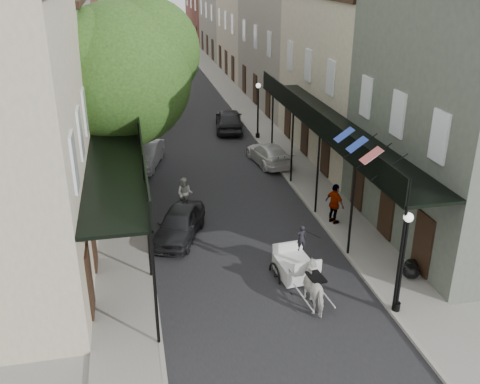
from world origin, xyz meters
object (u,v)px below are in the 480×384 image
lamppost_left (141,189)px  car_right_near (269,154)px  car_left_mid (145,155)px  car_left_far (148,113)px  tree_near (128,69)px  lamppost_right_far (258,110)px  car_left_near (179,224)px  car_right_far (229,120)px  tree_far (124,42)px  pedestrian_sidewalk_left (130,170)px  pedestrian_sidewalk_right (335,204)px  horse (317,288)px  pedestrian_walking (185,194)px  lamppost_right_near (402,261)px  carriage (292,251)px

lamppost_left → car_right_near: bearing=43.3°
car_left_mid → car_left_far: size_ratio=0.98×
tree_near → lamppost_right_far: tree_near is taller
car_left_near → car_right_far: 16.30m
tree_far → car_left_far: (1.32, -0.18, -5.23)m
pedestrian_sidewalk_left → pedestrian_sidewalk_right: pedestrian_sidewalk_right is taller
car_left_far → car_right_near: size_ratio=1.04×
car_left_near → car_right_far: bearing=93.8°
horse → pedestrian_sidewalk_right: bearing=-121.8°
tree_near → car_left_far: 15.07m
lamppost_left → pedestrian_sidewalk_right: lamppost_left is taller
car_right_far → car_left_mid: bearing=53.6°
horse → car_right_near: 14.40m
lamppost_left → car_left_mid: (0.50, 8.28, -1.34)m
pedestrian_walking → tree_far: bearing=119.7°
car_left_mid → lamppost_right_far: bearing=40.7°
pedestrian_sidewalk_left → tree_near: bearing=105.0°
pedestrian_walking → pedestrian_sidewalk_left: pedestrian_sidewalk_left is taller
pedestrian_walking → car_left_far: size_ratio=0.37×
pedestrian_sidewalk_right → car_left_far: (-7.37, 19.24, -0.46)m
lamppost_right_near → car_left_near: (-6.70, 7.00, -1.37)m
pedestrian_sidewalk_left → car_left_mid: (0.91, 2.91, -0.21)m
horse → car_right_near: (2.05, 14.25, -0.12)m
lamppost_left → lamppost_right_far: bearing=55.7°
lamppost_right_near → pedestrian_sidewalk_right: lamppost_right_near is taller
carriage → car_right_near: bearing=74.1°
lamppost_right_far → pedestrian_sidewalk_left: (-8.61, -6.63, -1.14)m
pedestrian_sidewalk_right → car_right_far: 15.79m
car_left_mid → car_left_far: bearing=101.0°
lamppost_left → pedestrian_walking: (2.10, 1.93, -1.24)m
lamppost_right_far → car_left_far: lamppost_right_far is taller
lamppost_left → car_left_mid: lamppost_left is taller
horse → lamppost_right_far: bearing=-102.8°
lamppost_right_near → car_left_far: size_ratio=0.84×
pedestrian_sidewalk_right → car_left_mid: pedestrian_sidewalk_right is taller
car_left_mid → car_right_far: (6.20, 6.16, 0.08)m
lamppost_right_near → pedestrian_sidewalk_right: bearing=87.1°
pedestrian_sidewalk_right → car_left_near: size_ratio=0.48×
lamppost_right_near → car_right_near: size_ratio=0.88×
pedestrian_walking → pedestrian_sidewalk_left: 4.26m
car_right_far → lamppost_right_far: bearing=130.3°
horse → car_right_far: size_ratio=0.38×
lamppost_left → horse: (5.65, -7.00, -1.32)m
pedestrian_sidewalk_left → car_right_near: bearing=-166.5°
lamppost_right_far → car_left_far: bearing=139.5°
tree_near → car_left_far: size_ratio=2.19×
tree_far → car_left_near: 19.93m
lamppost_right_near → car_left_mid: bearing=115.3°
lamppost_right_near → pedestrian_sidewalk_right: (0.34, 6.76, -0.98)m
tree_near → car_right_far: bearing=56.5°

